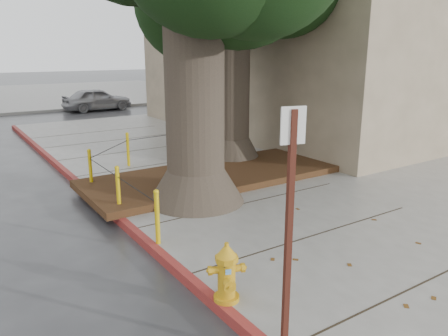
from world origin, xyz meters
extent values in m
plane|color=#28282B|center=(0.00, 0.00, 0.00)|extent=(140.00, 140.00, 0.00)
cube|color=slate|center=(6.00, 2.50, 0.07)|extent=(16.00, 26.00, 0.15)
cube|color=slate|center=(6.00, 30.00, 0.07)|extent=(16.00, 20.00, 0.15)
cube|color=maroon|center=(-2.00, 2.50, 0.07)|extent=(0.14, 26.00, 0.16)
cube|color=black|center=(0.90, 3.90, 0.23)|extent=(6.40, 2.60, 0.16)
cube|color=tan|center=(10.00, 8.50, 5.00)|extent=(12.00, 13.00, 10.00)
cube|color=silver|center=(16.00, 26.00, 4.50)|extent=(10.00, 10.00, 9.00)
cube|color=slate|center=(22.00, 32.00, 6.00)|extent=(12.00, 14.00, 12.00)
cone|color=#4C3F33|center=(-0.30, 2.70, 0.50)|extent=(2.04, 2.04, 0.70)
cylinder|color=#4C3F33|center=(-0.30, 2.70, 2.53)|extent=(1.20, 1.20, 4.22)
cone|color=#4C3F33|center=(2.30, 5.20, 0.50)|extent=(1.77, 1.77, 0.70)
cylinder|color=#4C3F33|center=(2.30, 5.20, 2.32)|extent=(1.04, 1.04, 3.84)
cylinder|color=gold|center=(-1.90, 1.20, 0.60)|extent=(0.08, 0.08, 0.90)
sphere|color=gold|center=(-1.90, 1.20, 1.05)|extent=(0.09, 0.09, 0.09)
cylinder|color=gold|center=(-1.90, 3.00, 0.60)|extent=(0.08, 0.08, 0.90)
sphere|color=gold|center=(-1.90, 3.00, 1.05)|extent=(0.09, 0.09, 0.09)
cylinder|color=gold|center=(-1.90, 4.80, 0.60)|extent=(0.08, 0.08, 0.90)
sphere|color=gold|center=(-1.90, 4.80, 1.05)|extent=(0.09, 0.09, 0.09)
cylinder|color=gold|center=(-0.40, 6.30, 0.60)|extent=(0.08, 0.08, 0.90)
sphere|color=gold|center=(-0.40, 6.30, 1.05)|extent=(0.09, 0.09, 0.09)
cylinder|color=gold|center=(1.80, 6.50, 0.60)|extent=(0.08, 0.08, 0.90)
sphere|color=gold|center=(1.80, 6.50, 1.05)|extent=(0.09, 0.09, 0.09)
cylinder|color=black|center=(-1.90, 2.10, 0.87)|extent=(0.02, 1.80, 0.02)
cylinder|color=black|center=(-1.90, 3.90, 0.87)|extent=(0.02, 1.80, 0.02)
cylinder|color=black|center=(-1.15, 5.55, 0.87)|extent=(1.51, 1.51, 0.02)
cylinder|color=black|center=(0.70, 6.40, 0.87)|extent=(2.20, 0.22, 0.02)
cylinder|color=gold|center=(-1.90, -0.85, 0.18)|extent=(0.43, 0.43, 0.06)
cylinder|color=gold|center=(-1.90, -0.85, 0.46)|extent=(0.30, 0.30, 0.52)
cylinder|color=gold|center=(-1.90, -0.85, 0.73)|extent=(0.39, 0.39, 0.07)
cone|color=gold|center=(-1.90, -0.85, 0.83)|extent=(0.37, 0.37, 0.15)
cylinder|color=gold|center=(-1.90, -0.85, 0.92)|extent=(0.08, 0.08, 0.05)
cylinder|color=gold|center=(-2.02, -0.80, 0.59)|extent=(0.17, 0.14, 0.09)
cylinder|color=gold|center=(-1.78, -0.90, 0.59)|extent=(0.17, 0.14, 0.09)
cylinder|color=gold|center=(-1.95, -0.96, 0.46)|extent=(0.18, 0.19, 0.14)
cube|color=#5999D8|center=(-1.94, -0.96, 0.61)|extent=(0.07, 0.03, 0.07)
cube|color=#471911|center=(-1.90, -1.97, 1.44)|extent=(0.08, 0.08, 2.58)
cube|color=silver|center=(-1.90, -1.97, 2.58)|extent=(0.26, 0.09, 0.36)
imported|color=#96969B|center=(2.92, 19.34, 0.63)|extent=(3.73, 1.57, 1.26)
imported|color=maroon|center=(10.98, 18.97, 0.57)|extent=(3.57, 1.61, 1.14)
camera|label=1|loc=(-4.68, -4.99, 3.26)|focal=35.00mm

